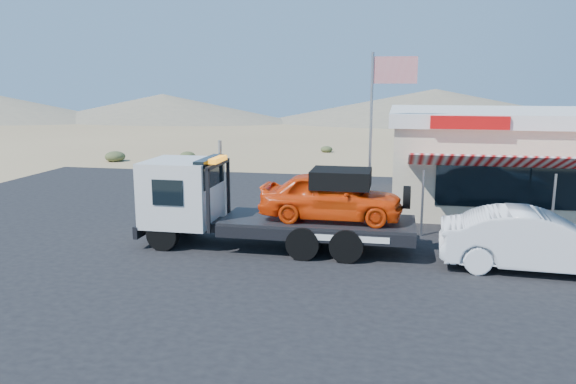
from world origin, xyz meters
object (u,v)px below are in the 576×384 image
white_sedan (536,241)px  jerky_store (518,158)px  tow_truck (269,201)px  flagpole (378,119)px

white_sedan → jerky_store: size_ratio=0.48×
white_sedan → tow_truck: bearing=87.1°
tow_truck → flagpole: (3.09, 3.41, 2.28)m
white_sedan → jerky_store: (1.13, 8.63, 1.15)m
jerky_store → flagpole: flagpole is taller
white_sedan → flagpole: bearing=49.6°
flagpole → jerky_store: bearing=38.8°
tow_truck → flagpole: 5.14m
white_sedan → flagpole: (-4.43, 4.16, 2.92)m
tow_truck → jerky_store: 11.72m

